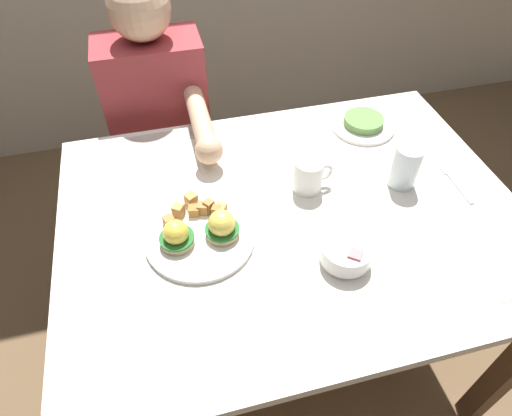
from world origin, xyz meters
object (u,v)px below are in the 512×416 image
Objects in this scene: fork at (454,181)px; eggs_benedict_plate at (200,232)px; dining_table at (291,238)px; coffee_mug at (309,174)px; fruit_bowl at (347,253)px; water_glass_near at (405,168)px; diner_person at (162,124)px; side_plate at (363,124)px.

eggs_benedict_plate is at bearing -177.80° from fork.
coffee_mug is at bearing 49.00° from dining_table.
fruit_bowl is at bearing -25.20° from eggs_benedict_plate.
diner_person is at bearing 137.22° from water_glass_near.
coffee_mug reaches higher than fork.
side_plate is at bearing 40.48° from coffee_mug.
side_plate is (0.33, 0.30, 0.12)m from dining_table.
fruit_bowl reaches higher than dining_table.
side_plate is (0.00, 0.27, -0.04)m from water_glass_near.
fork is at bearing 2.20° from eggs_benedict_plate.
eggs_benedict_plate reaches higher than fruit_bowl.
side_plate is 0.70m from diner_person.
coffee_mug is 0.35m from side_plate.
fork is (0.47, -0.00, 0.11)m from dining_table.
fruit_bowl is at bearing -139.83° from water_glass_near.
fruit_bowl is 0.87m from diner_person.
diner_person is at bearing 94.11° from eggs_benedict_plate.
dining_table is at bearing -63.92° from diner_person.
dining_table is 0.48m from fork.
water_glass_near is (0.32, 0.03, 0.16)m from dining_table.
diner_person is at bearing 116.08° from dining_table.
eggs_benedict_plate is 0.24× the size of diner_person.
diner_person is (-0.77, 0.60, -0.09)m from fork.
dining_table is 0.36m from water_glass_near.
fruit_bowl is (0.07, -0.18, 0.14)m from dining_table.
fork reaches higher than dining_table.
water_glass_near reaches higher than fork.
water_glass_near reaches higher than coffee_mug.
diner_person is (-0.36, 0.53, -0.14)m from coffee_mug.
eggs_benedict_plate reaches higher than fork.
water_glass_near is (0.25, 0.21, 0.02)m from fruit_bowl.
side_plate is (-0.14, 0.30, 0.01)m from fork.
water_glass_near is (0.26, -0.04, 0.00)m from coffee_mug.
fruit_bowl is 0.33m from water_glass_near.
dining_table is at bearing 7.17° from eggs_benedict_plate.
coffee_mug is at bearing -139.52° from side_plate.
eggs_benedict_plate is 2.25× the size of fruit_bowl.
diner_person is (-0.05, 0.63, -0.11)m from eggs_benedict_plate.
eggs_benedict_plate reaches higher than dining_table.
dining_table is at bearing 179.56° from fork.
fruit_bowl reaches higher than side_plate.
fork is at bearing -0.44° from dining_table.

